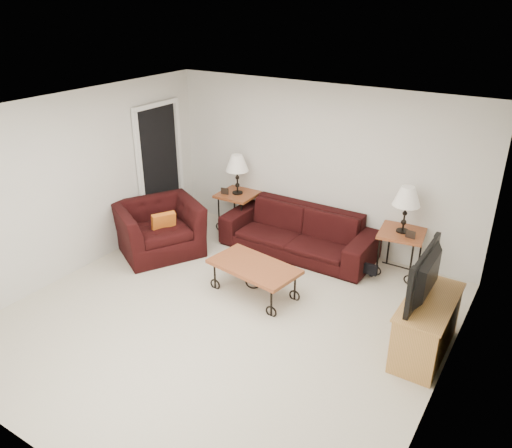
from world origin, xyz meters
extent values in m
plane|color=beige|center=(0.00, 0.00, 0.00)|extent=(5.00, 5.00, 0.00)
cube|color=silver|center=(0.00, 2.50, 1.25)|extent=(5.00, 0.02, 2.50)
cube|color=silver|center=(0.00, -2.50, 1.25)|extent=(5.00, 0.02, 2.50)
cube|color=silver|center=(-2.50, 0.00, 1.25)|extent=(0.02, 5.00, 2.50)
cube|color=silver|center=(2.50, 0.00, 1.25)|extent=(0.02, 5.00, 2.50)
plane|color=white|center=(0.00, 0.00, 2.50)|extent=(5.00, 5.00, 0.00)
cube|color=black|center=(-2.47, 1.65, 1.02)|extent=(0.08, 0.94, 2.04)
imported|color=black|center=(-0.08, 2.02, 0.34)|extent=(2.35, 0.92, 0.69)
cube|color=#964526|center=(-1.31, 2.20, 0.33)|extent=(0.61, 0.61, 0.65)
cube|color=#964526|center=(1.44, 2.20, 0.33)|extent=(0.68, 0.68, 0.66)
cube|color=black|center=(-1.46, 2.05, 0.71)|extent=(0.13, 0.04, 0.11)
cube|color=black|center=(1.59, 2.05, 0.71)|extent=(0.13, 0.03, 0.11)
cube|color=#964526|center=(0.00, 0.65, 0.22)|extent=(1.25, 0.80, 0.44)
imported|color=black|center=(-1.88, 0.90, 0.39)|extent=(1.50, 1.56, 0.78)
cube|color=#CD5B1A|center=(-1.73, 0.85, 0.52)|extent=(0.25, 0.35, 0.35)
cube|color=#C7834A|center=(2.23, 0.66, 0.33)|extent=(0.46, 1.12, 0.67)
imported|color=black|center=(2.21, 0.66, 0.96)|extent=(0.13, 1.00, 0.58)
ellipsoid|color=black|center=(1.16, 1.90, 0.23)|extent=(0.41, 0.35, 0.46)
camera|label=1|loc=(3.08, -4.16, 3.64)|focal=35.32mm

